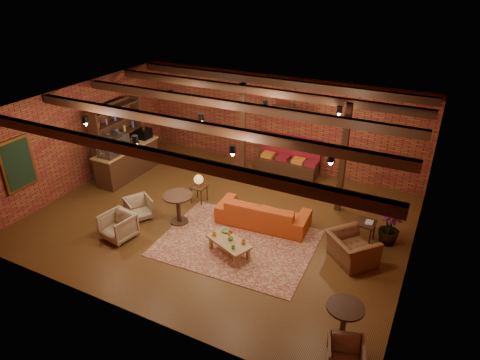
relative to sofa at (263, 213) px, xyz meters
The scene contains 29 objects.
floor 1.27m from the sofa, 166.55° to the right, with size 10.00×10.00×0.00m, color #3A220E.
ceiling 3.08m from the sofa, 166.55° to the right, with size 10.00×8.00×0.02m, color black.
wall_back 4.09m from the sofa, 107.62° to the left, with size 10.00×0.02×3.20m, color maroon.
wall_front 4.61m from the sofa, 105.42° to the right, with size 10.00×0.02×3.20m, color maroon.
wall_left 6.31m from the sofa, behind, with size 0.02×8.00×3.20m, color maroon.
wall_right 4.02m from the sofa, ahead, with size 0.02×8.00×3.20m, color maroon.
ceiling_beams 2.97m from the sofa, 166.55° to the right, with size 9.80×6.40×0.22m, color #301E10, non-canonical shape.
ceiling_pipe 3.05m from the sofa, 131.87° to the left, with size 0.12×0.12×9.60m, color black.
post_left 3.17m from the sofa, 127.54° to the left, with size 0.16×0.16×3.20m, color #301E10.
post_right 2.66m from the sofa, 46.69° to the left, with size 0.16×0.16×3.20m, color #301E10.
service_counter 5.35m from the sofa, behind, with size 0.80×2.50×1.60m, color #301E10, non-canonical shape.
plant_counter 5.33m from the sofa, 169.96° to the left, with size 0.35×0.39×0.30m, color #337F33.
shelving_hutch 5.80m from the sofa, behind, with size 0.52×2.00×2.40m, color #301E10, non-canonical shape.
chalkboard_menu 6.75m from the sofa, 157.09° to the right, with size 0.08×0.96×1.46m, color black.
banquette 3.32m from the sofa, 100.08° to the left, with size 2.10×0.70×1.00m, color maroon, non-canonical shape.
service_sign 3.49m from the sofa, 101.65° to the left, with size 0.86×0.06×0.30m, color orange.
ceiling_spotlights 2.77m from the sofa, 166.55° to the right, with size 6.40×4.40×0.28m, color black, non-canonical shape.
rug 1.19m from the sofa, 101.41° to the right, with size 3.85×2.95×0.01m, color maroon.
sofa is the anchor object (origin of this frame).
coffee_table 1.62m from the sofa, 96.75° to the right, with size 1.28×0.96×0.64m.
side_table_lamp 2.26m from the sofa, behind, with size 0.43×0.43×0.89m.
round_table_left 2.33m from the sofa, 155.63° to the right, with size 0.82×0.82×0.86m.
armchair_a 3.49m from the sofa, 158.58° to the right, with size 0.66×0.62×0.68m, color #B9A88F.
armchair_b 3.85m from the sofa, 143.29° to the right, with size 0.75×0.70×0.77m, color #B9A88F.
armchair_right 2.61m from the sofa, 11.69° to the right, with size 1.09×0.71×0.95m, color brown.
side_table_book 2.69m from the sofa, 10.23° to the left, with size 0.54×0.54×0.59m.
round_table_right 4.26m from the sofa, 45.18° to the right, with size 0.71×0.71×0.83m.
armchair_far 4.86m from the sofa, 48.55° to the right, with size 0.63×0.59×0.65m, color #B9A88F.
plant_tall 3.44m from the sofa, 11.07° to the left, with size 1.58×1.58×2.82m, color #4C7F4C.
Camera 1 is at (5.14, -8.89, 6.45)m, focal length 32.00 mm.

